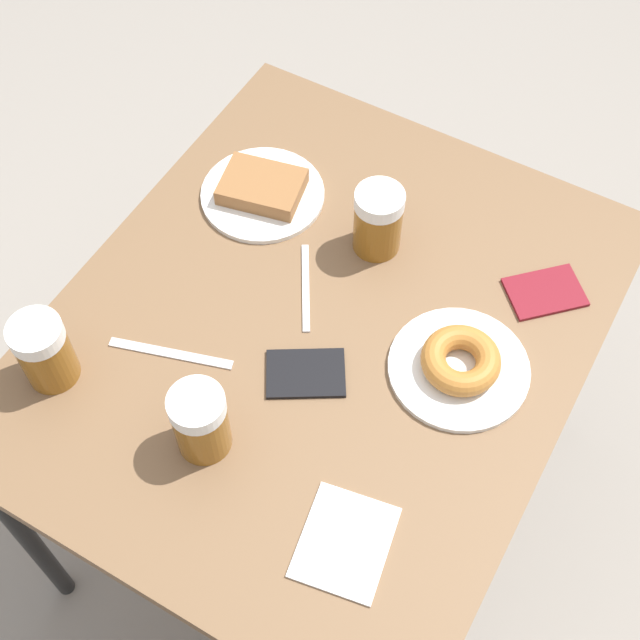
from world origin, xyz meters
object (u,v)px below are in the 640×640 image
at_px(beer_mug_center, 44,351).
at_px(passport_near_edge, 545,292).
at_px(plate_with_cake, 262,191).
at_px(fork, 306,287).
at_px(napkin_folded, 345,542).
at_px(passport_far_edge, 306,373).
at_px(beer_mug_right, 377,220).
at_px(beer_mug_left, 200,422).
at_px(knife, 171,353).
at_px(plate_with_donut, 460,364).

relative_size(beer_mug_center, passport_near_edge, 0.87).
relative_size(plate_with_cake, fork, 1.41).
distance_m(napkin_folded, passport_far_edge, 0.28).
relative_size(beer_mug_center, beer_mug_right, 1.00).
distance_m(beer_mug_center, passport_near_edge, 0.82).
height_order(beer_mug_left, napkin_folded, beer_mug_left).
xyz_separation_m(napkin_folded, knife, (0.40, -0.14, -0.00)).
bearing_deg(napkin_folded, plate_with_donut, -93.39).
bearing_deg(plate_with_donut, napkin_folded, 86.61).
bearing_deg(beer_mug_left, passport_far_edge, -112.70).
relative_size(napkin_folded, passport_far_edge, 1.11).
xyz_separation_m(beer_mug_left, passport_far_edge, (-0.07, -0.18, -0.06)).
bearing_deg(passport_far_edge, beer_mug_right, -84.68).
height_order(plate_with_cake, beer_mug_center, beer_mug_center).
distance_m(plate_with_cake, beer_mug_right, 0.24).
relative_size(plate_with_cake, knife, 1.11).
bearing_deg(plate_with_donut, passport_far_edge, 31.77).
height_order(plate_with_cake, passport_near_edge, plate_with_cake).
relative_size(knife, passport_near_edge, 1.34).
bearing_deg(beer_mug_right, plate_with_cake, 0.91).
height_order(plate_with_donut, knife, plate_with_donut).
xyz_separation_m(beer_mug_center, passport_near_edge, (-0.62, -0.54, -0.06)).
xyz_separation_m(plate_with_donut, knife, (0.42, 0.21, -0.02)).
xyz_separation_m(plate_with_donut, napkin_folded, (0.02, 0.34, -0.02)).
bearing_deg(passport_far_edge, napkin_folded, 131.70).
bearing_deg(passport_far_edge, knife, 19.92).
bearing_deg(plate_with_cake, beer_mug_left, 111.63).
xyz_separation_m(beer_mug_center, knife, (-0.14, -0.12, -0.06)).
bearing_deg(passport_near_edge, beer_mug_right, 9.35).
bearing_deg(knife, fork, -119.10).
bearing_deg(passport_near_edge, plate_with_cake, 5.70).
xyz_separation_m(fork, knife, (0.12, 0.22, -0.00)).
bearing_deg(fork, knife, 60.90).
distance_m(plate_with_cake, napkin_folded, 0.67).
xyz_separation_m(plate_with_cake, napkin_folded, (-0.45, 0.50, -0.01)).
xyz_separation_m(plate_with_cake, knife, (-0.05, 0.36, -0.01)).
distance_m(beer_mug_left, beer_mug_right, 0.47).
height_order(knife, passport_far_edge, passport_far_edge).
relative_size(plate_with_cake, beer_mug_left, 1.72).
bearing_deg(plate_with_cake, beer_mug_right, -179.09).
xyz_separation_m(beer_mug_left, knife, (0.14, -0.10, -0.06)).
relative_size(beer_mug_center, passport_far_edge, 0.86).
xyz_separation_m(plate_with_cake, passport_near_edge, (-0.53, -0.05, -0.01)).
relative_size(beer_mug_left, passport_near_edge, 0.87).
bearing_deg(napkin_folded, beer_mug_left, -7.32).
distance_m(beer_mug_right, fork, 0.17).
distance_m(beer_mug_right, passport_near_edge, 0.31).
height_order(beer_mug_center, napkin_folded, beer_mug_center).
height_order(knife, passport_near_edge, passport_near_edge).
bearing_deg(beer_mug_left, plate_with_donut, -132.67).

